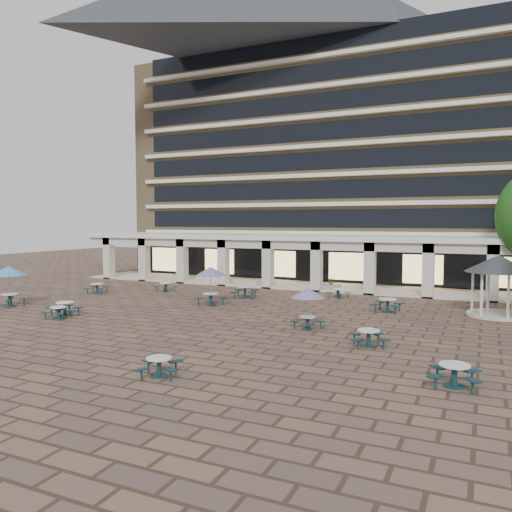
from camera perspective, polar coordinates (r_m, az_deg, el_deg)
The scene contains 19 objects.
ground at distance 29.74m, azimuth -4.44°, elevation -6.81°, with size 120.00×120.00×0.00m, color brown.
apartment_building at distance 53.38m, azimuth 9.25°, elevation 11.52°, with size 40.00×15.50×25.20m.
retail_arcade at distance 42.82m, azimuth 5.26°, elevation 0.54°, with size 42.00×6.60×4.40m.
picnic_table_1 at distance 31.88m, azimuth -21.01°, elevation -5.49°, with size 2.07×2.07×0.78m.
picnic_table_2 at distance 18.63m, azimuth -11.03°, elevation -12.13°, with size 1.91×1.91×0.70m.
picnic_table_3 at distance 18.48m, azimuth 21.72°, elevation -12.34°, with size 1.77×1.77×0.77m.
picnic_table_4 at distance 36.40m, azimuth -26.41°, elevation -1.67°, with size 2.28×2.28×2.64m.
picnic_table_5 at distance 30.90m, azimuth -21.66°, elevation -5.91°, with size 1.62×1.62×0.67m.
picnic_table_6 at distance 33.21m, azimuth -5.21°, elevation -1.92°, with size 2.19×2.19×2.53m.
picnic_table_7 at distance 23.02m, azimuth 12.73°, elevation -8.96°, with size 2.04×2.04×0.75m.
picnic_table_8 at distance 40.61m, azimuth -17.71°, elevation -3.43°, with size 2.03×2.03×0.75m.
picnic_table_9 at distance 36.24m, azimuth -1.27°, elevation -4.02°, with size 2.27×2.27×0.87m.
picnic_table_10 at distance 31.80m, azimuth 14.80°, elevation -5.32°, with size 1.94×1.94×0.83m.
picnic_table_11 at distance 25.93m, azimuth 5.94°, elevation -4.41°, with size 1.82×1.82×2.11m.
picnic_table_12 at distance 40.42m, azimuth -10.33°, elevation -3.41°, with size 1.79×1.79×0.68m.
picnic_table_13 at distance 36.91m, azimuth 9.42°, elevation -4.12°, with size 1.76×1.76×0.65m.
gazebo at distance 32.37m, azimuth 25.98°, elevation -1.53°, with size 3.82×3.82×3.56m.
planter_left at distance 42.23m, azimuth 1.08°, elevation -2.95°, with size 1.50×0.71×1.20m.
planter_right at distance 40.29m, azimuth 8.59°, elevation -3.39°, with size 1.50×0.60×1.14m.
Camera 1 is at (14.30, -25.48, 5.57)m, focal length 35.00 mm.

